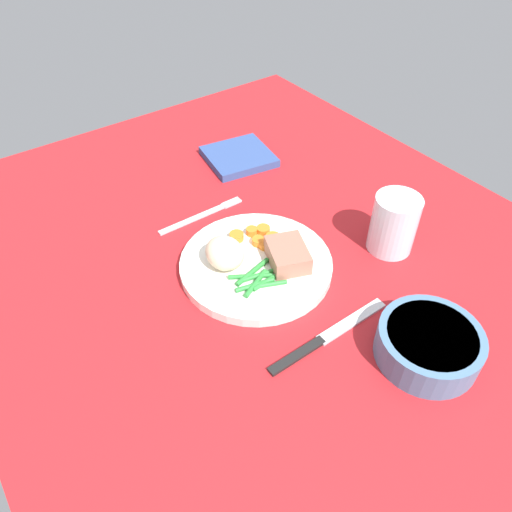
% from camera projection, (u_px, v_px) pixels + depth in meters
% --- Properties ---
extents(dining_table, '(1.20, 0.90, 0.02)m').
position_uv_depth(dining_table, '(284.00, 275.00, 0.77)').
color(dining_table, red).
rests_on(dining_table, ground).
extents(dinner_plate, '(0.24, 0.24, 0.02)m').
position_uv_depth(dinner_plate, '(256.00, 264.00, 0.76)').
color(dinner_plate, white).
rests_on(dinner_plate, dining_table).
extents(meat_portion, '(0.09, 0.08, 0.03)m').
position_uv_depth(meat_portion, '(288.00, 255.00, 0.75)').
color(meat_portion, '#A86B56').
rests_on(meat_portion, dinner_plate).
extents(mashed_potatoes, '(0.07, 0.06, 0.05)m').
position_uv_depth(mashed_potatoes, '(225.00, 253.00, 0.74)').
color(mashed_potatoes, beige).
rests_on(mashed_potatoes, dinner_plate).
extents(carrot_slices, '(0.07, 0.07, 0.01)m').
position_uv_depth(carrot_slices, '(259.00, 238.00, 0.79)').
color(carrot_slices, orange).
rests_on(carrot_slices, dinner_plate).
extents(green_beans, '(0.06, 0.09, 0.01)m').
position_uv_depth(green_beans, '(258.00, 279.00, 0.72)').
color(green_beans, '#2D8C38').
rests_on(green_beans, dinner_plate).
extents(fork, '(0.01, 0.17, 0.00)m').
position_uv_depth(fork, '(201.00, 216.00, 0.86)').
color(fork, silver).
rests_on(fork, dining_table).
extents(knife, '(0.02, 0.20, 0.01)m').
position_uv_depth(knife, '(326.00, 337.00, 0.67)').
color(knife, black).
rests_on(knife, dining_table).
extents(water_glass, '(0.07, 0.07, 0.10)m').
position_uv_depth(water_glass, '(393.00, 227.00, 0.78)').
color(water_glass, silver).
rests_on(water_glass, dining_table).
extents(salad_bowl, '(0.14, 0.14, 0.05)m').
position_uv_depth(salad_bowl, '(429.00, 343.00, 0.63)').
color(salad_bowl, '#4C7299').
rests_on(salad_bowl, dining_table).
extents(napkin, '(0.14, 0.14, 0.02)m').
position_uv_depth(napkin, '(239.00, 157.00, 1.00)').
color(napkin, '#334C8C').
rests_on(napkin, dining_table).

